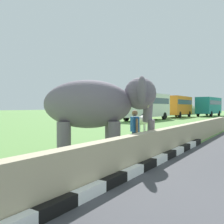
# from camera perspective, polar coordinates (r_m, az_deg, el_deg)

# --- Properties ---
(striped_curb) EXTENTS (16.20, 0.20, 0.24)m
(striped_curb) POSITION_cam_1_polar(r_m,az_deg,el_deg) (5.54, -2.18, -16.39)
(striped_curb) COLOR white
(striped_curb) RESTS_ON ground_plane
(barrier_parapet) EXTENTS (28.00, 0.36, 1.00)m
(barrier_parapet) POSITION_cam_1_polar(r_m,az_deg,el_deg) (7.57, 6.26, -8.63)
(barrier_parapet) COLOR tan
(barrier_parapet) RESTS_ON ground_plane
(elephant) EXTENTS (3.74, 3.90, 2.85)m
(elephant) POSITION_cam_1_polar(r_m,az_deg,el_deg) (8.96, -2.98, 1.55)
(elephant) COLOR slate
(elephant) RESTS_ON ground_plane
(person_handler) EXTENTS (0.50, 0.52, 1.66)m
(person_handler) POSITION_cam_1_polar(r_m,az_deg,el_deg) (9.83, 5.16, -3.85)
(person_handler) COLOR navy
(person_handler) RESTS_ON ground_plane
(bus_white) EXTENTS (9.48, 3.05, 3.50)m
(bus_white) POSITION_cam_1_polar(r_m,az_deg,el_deg) (33.02, 7.75, 1.72)
(bus_white) COLOR silver
(bus_white) RESTS_ON ground_plane
(bus_orange) EXTENTS (8.65, 2.68, 3.50)m
(bus_orange) POSITION_cam_1_polar(r_m,az_deg,el_deg) (43.88, 14.67, 1.57)
(bus_orange) COLOR orange
(bus_orange) RESTS_ON ground_plane
(bus_teal) EXTENTS (8.97, 3.03, 3.50)m
(bus_teal) POSITION_cam_1_polar(r_m,az_deg,el_deg) (51.09, 21.07, 1.47)
(bus_teal) COLOR teal
(bus_teal) RESTS_ON ground_plane
(cow_near) EXTENTS (1.92, 0.77, 1.23)m
(cow_near) POSITION_cam_1_polar(r_m,az_deg,el_deg) (17.10, 7.27, -1.88)
(cow_near) COLOR beige
(cow_near) RESTS_ON ground_plane
(hill_east) EXTENTS (31.26, 25.01, 10.13)m
(hill_east) POSITION_cam_1_polar(r_m,az_deg,el_deg) (65.85, 7.75, -0.34)
(hill_east) COLOR #657C57
(hill_east) RESTS_ON ground_plane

